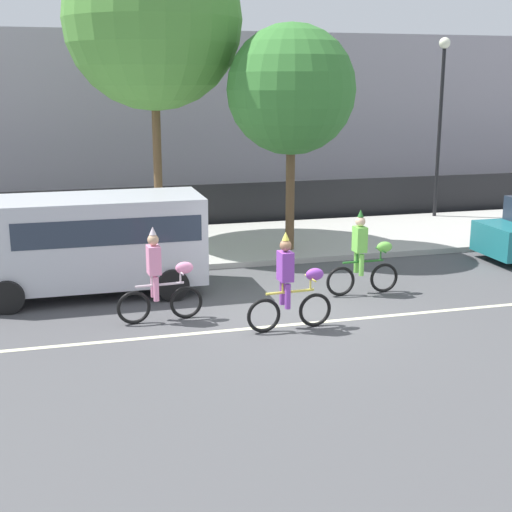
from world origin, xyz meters
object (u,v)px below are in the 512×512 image
(parade_cyclist_pink, at_px, (160,280))
(street_lamp_post, at_px, (441,101))
(parked_van_silver, at_px, (91,238))
(parade_cyclist_purple, at_px, (291,287))
(parade_cyclist_lime, at_px, (364,257))

(parade_cyclist_pink, distance_m, street_lamp_post, 13.61)
(parked_van_silver, bearing_deg, street_lamp_post, 26.41)
(parade_cyclist_pink, relative_size, parked_van_silver, 0.38)
(parade_cyclist_pink, xyz_separation_m, parked_van_silver, (-1.19, 2.30, 0.44))
(parked_van_silver, bearing_deg, parade_cyclist_purple, -44.40)
(parade_cyclist_purple, bearing_deg, parade_cyclist_pink, 153.89)
(parade_cyclist_pink, bearing_deg, parade_cyclist_lime, 8.20)
(parked_van_silver, bearing_deg, parade_cyclist_pink, -62.63)
(parade_cyclist_purple, distance_m, parked_van_silver, 4.93)
(parade_cyclist_purple, height_order, street_lamp_post, street_lamp_post)
(parade_cyclist_pink, bearing_deg, parade_cyclist_purple, -26.11)
(parade_cyclist_purple, distance_m, parade_cyclist_lime, 2.91)
(parade_cyclist_lime, height_order, parked_van_silver, parked_van_silver)
(street_lamp_post, bearing_deg, parade_cyclist_lime, -128.37)
(parade_cyclist_lime, height_order, street_lamp_post, street_lamp_post)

